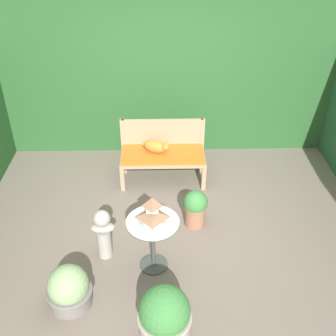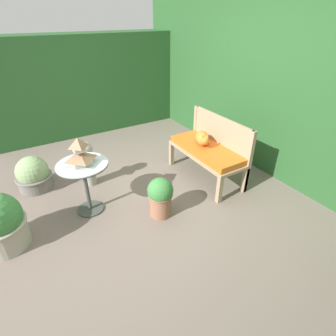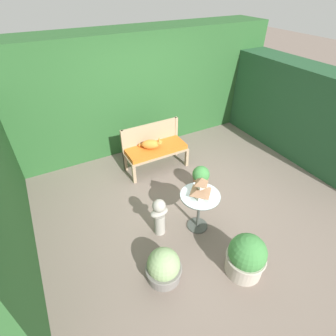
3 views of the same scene
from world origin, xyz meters
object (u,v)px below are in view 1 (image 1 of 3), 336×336
object	(u,v)px
patio_table	(153,232)
potted_plant_path_edge	(69,289)
cat	(156,146)
garden_bust	(103,232)
garden_bench	(163,156)
potted_plant_hedge_corner	(165,317)
pagoda_birdhouse	(152,212)
potted_plant_table_far	(195,207)

from	to	relation	value
patio_table	potted_plant_path_edge	bearing A→B (deg)	-149.75
cat	garden_bust	distance (m)	1.63
garden_bench	potted_plant_hedge_corner	xyz separation A→B (m)	(-0.02, -2.61, -0.12)
garden_bench	pagoda_birdhouse	distance (m)	1.74
potted_plant_hedge_corner	potted_plant_table_far	distance (m)	1.69
patio_table	pagoda_birdhouse	bearing A→B (deg)	180.00
pagoda_birdhouse	potted_plant_path_edge	world-z (taller)	pagoda_birdhouse
garden_bench	potted_plant_path_edge	bearing A→B (deg)	-114.25
garden_bench	potted_plant_hedge_corner	world-z (taller)	potted_plant_hedge_corner
cat	potted_plant_table_far	world-z (taller)	cat
garden_bust	potted_plant_table_far	distance (m)	1.22
potted_plant_hedge_corner	garden_bench	bearing A→B (deg)	89.61
cat	potted_plant_hedge_corner	size ratio (longest dim) A/B	0.64
potted_plant_path_edge	patio_table	bearing A→B (deg)	30.25
potted_plant_hedge_corner	potted_plant_table_far	xyz separation A→B (m)	(0.41, 1.63, -0.03)
garden_bust	potted_plant_path_edge	bearing A→B (deg)	-113.76
cat	potted_plant_table_far	bearing A→B (deg)	-37.46
garden_bench	potted_plant_path_edge	xyz separation A→B (m)	(-0.99, -2.19, -0.20)
garden_bench	potted_plant_path_edge	size ratio (longest dim) A/B	2.53
garden_bench	garden_bust	bearing A→B (deg)	-114.85
garden_bench	potted_plant_table_far	xyz separation A→B (m)	(0.39, -0.98, -0.15)
garden_bust	potted_plant_table_far	xyz separation A→B (m)	(1.09, 0.53, -0.09)
pagoda_birdhouse	patio_table	bearing A→B (deg)	0.00
potted_plant_hedge_corner	potted_plant_table_far	world-z (taller)	potted_plant_hedge_corner
potted_plant_hedge_corner	cat	bearing A→B (deg)	91.73
potted_plant_path_edge	potted_plant_table_far	xyz separation A→B (m)	(1.38, 1.21, 0.06)
garden_bust	potted_plant_hedge_corner	xyz separation A→B (m)	(0.68, -1.11, -0.06)
potted_plant_table_far	potted_plant_path_edge	bearing A→B (deg)	-138.81
garden_bench	garden_bust	xyz separation A→B (m)	(-0.70, -1.51, -0.06)
cat	pagoda_birdhouse	xyz separation A→B (m)	(-0.03, -1.68, 0.20)
garden_bench	garden_bust	world-z (taller)	garden_bust
cat	garden_bust	xyz separation A→B (m)	(-0.60, -1.50, -0.23)
cat	potted_plant_path_edge	distance (m)	2.39
garden_bust	potted_plant_path_edge	world-z (taller)	garden_bust
patio_table	potted_plant_path_edge	distance (m)	1.04
patio_table	garden_bust	bearing A→B (deg)	162.31
garden_bench	cat	world-z (taller)	cat
potted_plant_table_far	potted_plant_hedge_corner	bearing A→B (deg)	-104.17
garden_bench	potted_plant_path_edge	world-z (taller)	garden_bench
cat	potted_plant_hedge_corner	world-z (taller)	cat
garden_bust	potted_plant_hedge_corner	bearing A→B (deg)	-59.27
patio_table	potted_plant_table_far	size ratio (longest dim) A/B	1.32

